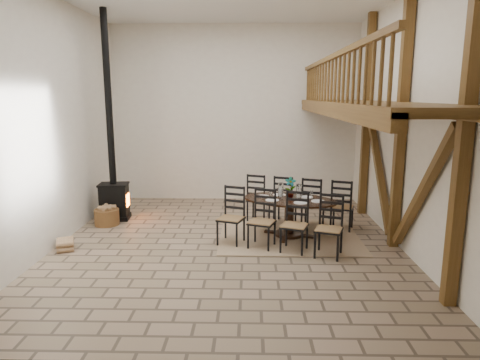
{
  "coord_description": "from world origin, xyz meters",
  "views": [
    {
      "loc": [
        0.43,
        -8.43,
        3.04
      ],
      "look_at": [
        0.23,
        0.4,
        1.28
      ],
      "focal_mm": 32.0,
      "sensor_mm": 36.0,
      "label": 1
    }
  ],
  "objects_px": {
    "log_basket": "(107,216)",
    "wood_stove": "(113,175)",
    "log_stack": "(65,245)",
    "dining_table": "(289,218)"
  },
  "relations": [
    {
      "from": "log_basket",
      "to": "log_stack",
      "type": "xyz_separation_m",
      "value": [
        -0.28,
        -1.71,
        -0.1
      ]
    },
    {
      "from": "log_basket",
      "to": "wood_stove",
      "type": "bearing_deg",
      "value": 83.84
    },
    {
      "from": "dining_table",
      "to": "log_stack",
      "type": "xyz_separation_m",
      "value": [
        -4.54,
        -0.97,
        -0.3
      ]
    },
    {
      "from": "dining_table",
      "to": "log_basket",
      "type": "relative_size",
      "value": 5.41
    },
    {
      "from": "dining_table",
      "to": "wood_stove",
      "type": "relative_size",
      "value": 0.62
    },
    {
      "from": "log_basket",
      "to": "log_stack",
      "type": "height_order",
      "value": "log_basket"
    },
    {
      "from": "log_stack",
      "to": "wood_stove",
      "type": "bearing_deg",
      "value": 81.43
    },
    {
      "from": "log_basket",
      "to": "log_stack",
      "type": "relative_size",
      "value": 1.1
    },
    {
      "from": "dining_table",
      "to": "wood_stove",
      "type": "xyz_separation_m",
      "value": [
        -4.21,
        1.2,
        0.7
      ]
    },
    {
      "from": "dining_table",
      "to": "log_basket",
      "type": "distance_m",
      "value": 4.33
    }
  ]
}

